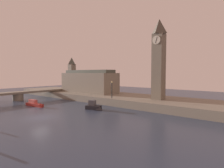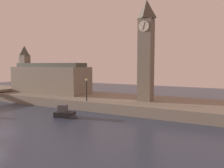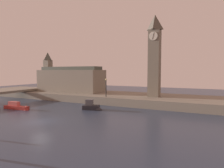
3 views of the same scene
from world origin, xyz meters
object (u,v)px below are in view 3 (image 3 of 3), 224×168
clock_tower (155,55)px  parliament_hall (70,79)px  boat_barge_dark (92,106)px  boat_dinghy_red (18,107)px  streetlamp (106,85)px

clock_tower → parliament_hall: size_ratio=0.95×
clock_tower → boat_barge_dark: (-7.93, -9.66, -8.95)m
parliament_hall → boat_dinghy_red: (1.65, -15.98, -4.01)m
clock_tower → boat_barge_dark: bearing=-129.4°
parliament_hall → boat_dinghy_red: 16.56m
parliament_hall → streetlamp: 14.00m
clock_tower → boat_dinghy_red: bearing=-142.2°
boat_dinghy_red → boat_barge_dark: boat_barge_dark is taller
parliament_hall → boat_dinghy_red: parliament_hall is taller
streetlamp → boat_dinghy_red: size_ratio=0.66×
streetlamp → boat_barge_dark: (0.15, -5.20, -3.16)m
boat_barge_dark → parliament_hall: bearing=140.6°
boat_dinghy_red → streetlamp: bearing=43.1°
streetlamp → boat_dinghy_red: streetlamp is taller
streetlamp → parliament_hall: bearing=156.9°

